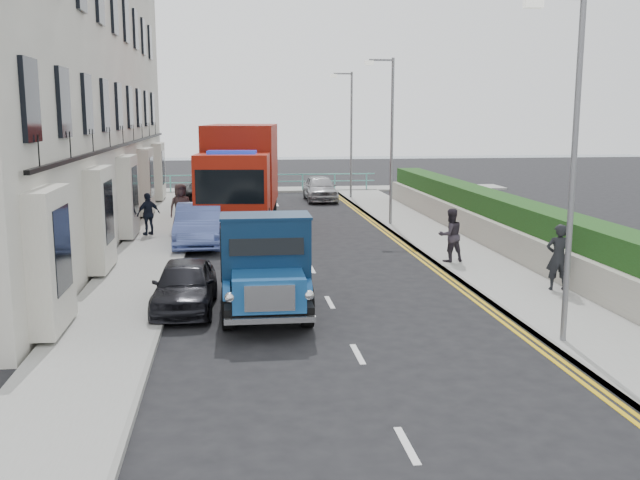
{
  "coord_description": "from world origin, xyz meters",
  "views": [
    {
      "loc": [
        -2.46,
        -15.37,
        4.72
      ],
      "look_at": [
        -0.09,
        3.23,
        1.4
      ],
      "focal_mm": 40.0,
      "sensor_mm": 36.0,
      "label": 1
    }
  ],
  "objects_px": {
    "red_lorry": "(240,173)",
    "lamp_near": "(568,151)",
    "pedestrian_east_near": "(558,257)",
    "lamp_far": "(349,127)",
    "lamp_mid": "(389,132)",
    "parked_car_front": "(185,285)",
    "bedford_lorry": "(266,271)"
  },
  "relations": [
    {
      "from": "red_lorry",
      "to": "pedestrian_east_near",
      "type": "bearing_deg",
      "value": -51.12
    },
    {
      "from": "lamp_near",
      "to": "pedestrian_east_near",
      "type": "xyz_separation_m",
      "value": [
        1.92,
        4.08,
        -2.99
      ]
    },
    {
      "from": "lamp_mid",
      "to": "lamp_far",
      "type": "height_order",
      "value": "same"
    },
    {
      "from": "lamp_mid",
      "to": "pedestrian_east_near",
      "type": "xyz_separation_m",
      "value": [
        1.92,
        -11.92,
        -2.99
      ]
    },
    {
      "from": "lamp_mid",
      "to": "pedestrian_east_near",
      "type": "bearing_deg",
      "value": -80.83
    },
    {
      "from": "bedford_lorry",
      "to": "red_lorry",
      "type": "distance_m",
      "value": 13.87
    },
    {
      "from": "bedford_lorry",
      "to": "parked_car_front",
      "type": "xyz_separation_m",
      "value": [
        -1.93,
        0.96,
        -0.5
      ]
    },
    {
      "from": "red_lorry",
      "to": "lamp_near",
      "type": "bearing_deg",
      "value": -63.54
    },
    {
      "from": "red_lorry",
      "to": "parked_car_front",
      "type": "height_order",
      "value": "red_lorry"
    },
    {
      "from": "lamp_mid",
      "to": "parked_car_front",
      "type": "height_order",
      "value": "lamp_mid"
    },
    {
      "from": "lamp_far",
      "to": "pedestrian_east_near",
      "type": "xyz_separation_m",
      "value": [
        1.92,
        -21.92,
        -2.99
      ]
    },
    {
      "from": "pedestrian_east_near",
      "to": "lamp_far",
      "type": "bearing_deg",
      "value": -73.56
    },
    {
      "from": "bedford_lorry",
      "to": "lamp_mid",
      "type": "bearing_deg",
      "value": 66.56
    },
    {
      "from": "lamp_far",
      "to": "bedford_lorry",
      "type": "bearing_deg",
      "value": -104.19
    },
    {
      "from": "red_lorry",
      "to": "pedestrian_east_near",
      "type": "xyz_separation_m",
      "value": [
        8.1,
        -12.6,
        -1.27
      ]
    },
    {
      "from": "parked_car_front",
      "to": "pedestrian_east_near",
      "type": "height_order",
      "value": "pedestrian_east_near"
    },
    {
      "from": "lamp_mid",
      "to": "pedestrian_east_near",
      "type": "relative_size",
      "value": 3.96
    },
    {
      "from": "lamp_far",
      "to": "red_lorry",
      "type": "distance_m",
      "value": 11.31
    },
    {
      "from": "lamp_near",
      "to": "bedford_lorry",
      "type": "relative_size",
      "value": 1.35
    },
    {
      "from": "lamp_far",
      "to": "parked_car_front",
      "type": "height_order",
      "value": "lamp_far"
    },
    {
      "from": "parked_car_front",
      "to": "lamp_far",
      "type": "bearing_deg",
      "value": 72.94
    },
    {
      "from": "red_lorry",
      "to": "parked_car_front",
      "type": "relative_size",
      "value": 2.34
    },
    {
      "from": "lamp_mid",
      "to": "bedford_lorry",
      "type": "bearing_deg",
      "value": -114.0
    },
    {
      "from": "lamp_mid",
      "to": "bedford_lorry",
      "type": "relative_size",
      "value": 1.35
    },
    {
      "from": "lamp_near",
      "to": "red_lorry",
      "type": "xyz_separation_m",
      "value": [
        -6.18,
        16.68,
        -1.72
      ]
    },
    {
      "from": "lamp_far",
      "to": "pedestrian_east_near",
      "type": "distance_m",
      "value": 22.2
    },
    {
      "from": "lamp_near",
      "to": "red_lorry",
      "type": "relative_size",
      "value": 0.83
    },
    {
      "from": "lamp_mid",
      "to": "pedestrian_east_near",
      "type": "distance_m",
      "value": 12.44
    },
    {
      "from": "parked_car_front",
      "to": "pedestrian_east_near",
      "type": "relative_size",
      "value": 2.03
    },
    {
      "from": "lamp_mid",
      "to": "bedford_lorry",
      "type": "height_order",
      "value": "lamp_mid"
    },
    {
      "from": "lamp_mid",
      "to": "lamp_near",
      "type": "bearing_deg",
      "value": -90.0
    },
    {
      "from": "pedestrian_east_near",
      "to": "bedford_lorry",
      "type": "bearing_deg",
      "value": 20.33
    }
  ]
}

